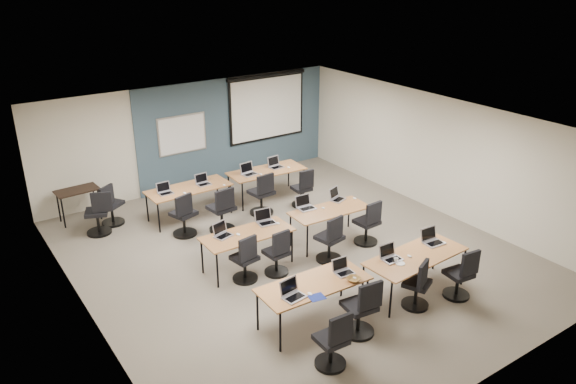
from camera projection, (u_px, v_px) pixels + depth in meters
floor at (294, 254)px, 11.29m from camera, size 8.00×9.00×0.02m
ceiling at (295, 124)px, 10.24m from camera, size 8.00×9.00×0.02m
wall_back at (192, 136)px, 14.18m from camera, size 8.00×0.04×2.70m
wall_front at (492, 302)px, 7.35m from camera, size 8.00×0.04×2.70m
wall_left at (83, 249)px, 8.68m from camera, size 0.04×9.00×2.70m
wall_right at (437, 154)px, 12.86m from camera, size 0.04×9.00×2.70m
blue_accent_panel at (236, 128)px, 14.81m from camera, size 5.50×0.04×2.70m
whiteboard at (182, 134)px, 13.93m from camera, size 1.28×0.03×0.98m
projector_screen at (267, 104)px, 15.06m from camera, size 2.40×0.10×1.82m
training_table_front_left at (314, 286)px, 8.93m from camera, size 1.84×0.77×0.73m
training_table_front_right at (416, 257)px, 9.76m from camera, size 1.92×0.80×0.73m
training_table_mid_left at (247, 236)px, 10.54m from camera, size 1.75×0.73×0.73m
training_table_mid_right at (330, 212)px, 11.54m from camera, size 1.68×0.70×0.73m
training_table_back_left at (189, 189)px, 12.62m from camera, size 1.88×0.79×0.73m
training_table_back_right at (267, 172)px, 13.65m from camera, size 1.88×0.78×0.73m
laptop_0 at (292, 293)px, 8.54m from camera, size 0.35×0.29×0.26m
mouse_0 at (310, 294)px, 8.61m from camera, size 0.09×0.11×0.03m
task_chair_0 at (333, 345)px, 8.03m from camera, size 0.47×0.47×0.96m
laptop_1 at (343, 269)px, 9.19m from camera, size 0.30×0.26×0.23m
mouse_1 at (355, 277)px, 9.05m from camera, size 0.08×0.11×0.03m
task_chair_1 at (361, 312)px, 8.73m from camera, size 0.52×0.52×1.00m
laptop_2 at (390, 256)px, 9.61m from camera, size 0.33×0.28×0.25m
mouse_2 at (409, 256)px, 9.70m from camera, size 0.06×0.10×0.03m
task_chair_2 at (418, 288)px, 9.41m from camera, size 0.50×0.47×0.95m
laptop_3 at (432, 239)px, 10.16m from camera, size 0.36×0.30×0.27m
mouse_3 at (444, 243)px, 10.15m from camera, size 0.09×0.12×0.04m
task_chair_3 at (461, 278)px, 9.70m from camera, size 0.47×0.47×0.95m
laptop_4 at (222, 233)px, 10.42m from camera, size 0.33×0.28×0.25m
mouse_4 at (238, 234)px, 10.46m from camera, size 0.09×0.12×0.04m
task_chair_4 at (246, 262)px, 10.20m from camera, size 0.47×0.47×0.96m
laptop_5 at (265, 220)px, 10.92m from camera, size 0.35×0.30×0.26m
mouse_5 at (278, 223)px, 10.89m from camera, size 0.09×0.11×0.03m
task_chair_5 at (278, 256)px, 10.42m from camera, size 0.46×0.46×0.95m
laptop_6 at (305, 205)px, 11.56m from camera, size 0.35×0.30×0.27m
mouse_6 at (323, 208)px, 11.56m from camera, size 0.08×0.10×0.03m
task_chair_6 at (331, 242)px, 10.87m from camera, size 0.51×0.51×0.99m
laptop_7 at (337, 197)px, 11.98m from camera, size 0.33×0.28×0.25m
mouse_7 at (355, 198)px, 12.02m from camera, size 0.07×0.11×0.03m
task_chair_7 at (368, 226)px, 11.55m from camera, size 0.50×0.50×0.98m
laptop_8 at (165, 191)px, 12.29m from camera, size 0.31×0.26×0.24m
mouse_8 at (185, 193)px, 12.29m from camera, size 0.09×0.12×0.04m
task_chair_8 at (184, 218)px, 11.88m from camera, size 0.53×0.52×1.00m
laptop_9 at (203, 182)px, 12.78m from camera, size 0.31×0.26×0.24m
mouse_9 at (224, 185)px, 12.73m from camera, size 0.07×0.10×0.03m
task_chair_9 at (222, 213)px, 12.06m from camera, size 0.56×0.56×1.04m
laptop_10 at (249, 172)px, 13.37m from camera, size 0.36×0.30×0.27m
mouse_10 at (261, 174)px, 13.36m from camera, size 0.08×0.11×0.03m
task_chair_10 at (262, 197)px, 12.88m from camera, size 0.55×0.55×1.03m
laptop_11 at (275, 165)px, 13.82m from camera, size 0.34×0.29×0.26m
mouse_11 at (289, 167)px, 13.80m from camera, size 0.06×0.09×0.03m
task_chair_11 at (303, 191)px, 13.32m from camera, size 0.46×0.46×0.95m
blue_mousepad at (317, 297)px, 8.54m from camera, size 0.27×0.24×0.01m
snack_bowl at (354, 279)px, 8.97m from camera, size 0.28×0.28×0.05m
snack_plate at (400, 263)px, 9.48m from camera, size 0.19×0.19×0.01m
coffee_cup at (396, 260)px, 9.51m from camera, size 0.07×0.07×0.06m
utility_table at (77, 194)px, 12.48m from camera, size 0.92×0.51×0.75m
spare_chair_a at (111, 208)px, 12.37m from camera, size 0.56×0.50×0.98m
spare_chair_b at (99, 216)px, 11.95m from camera, size 0.55×0.52×1.00m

